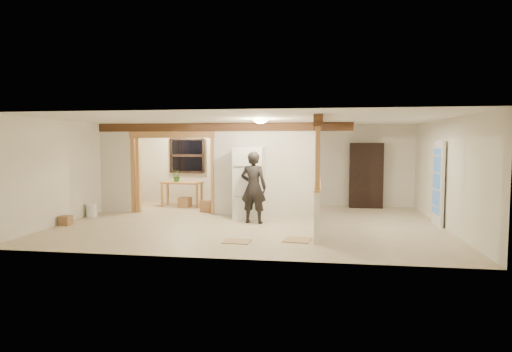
% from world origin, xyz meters
% --- Properties ---
extents(floor, '(9.00, 6.50, 0.01)m').
position_xyz_m(floor, '(0.00, 0.00, -0.01)').
color(floor, beige).
rests_on(floor, ground).
extents(ceiling, '(9.00, 6.50, 0.01)m').
position_xyz_m(ceiling, '(0.00, 0.00, 2.50)').
color(ceiling, white).
extents(wall_back, '(9.00, 0.01, 2.50)m').
position_xyz_m(wall_back, '(0.00, 3.25, 1.25)').
color(wall_back, white).
rests_on(wall_back, floor).
extents(wall_front, '(9.00, 0.01, 2.50)m').
position_xyz_m(wall_front, '(0.00, -3.25, 1.25)').
color(wall_front, white).
rests_on(wall_front, floor).
extents(wall_left, '(0.01, 6.50, 2.50)m').
position_xyz_m(wall_left, '(-4.50, 0.00, 1.25)').
color(wall_left, white).
rests_on(wall_left, floor).
extents(wall_right, '(0.01, 6.50, 2.50)m').
position_xyz_m(wall_right, '(4.50, 0.00, 1.25)').
color(wall_right, white).
rests_on(wall_right, floor).
extents(partition_left_stub, '(0.90, 0.12, 2.50)m').
position_xyz_m(partition_left_stub, '(-4.05, 1.20, 1.25)').
color(partition_left_stub, silver).
rests_on(partition_left_stub, floor).
extents(partition_center, '(2.80, 0.12, 2.50)m').
position_xyz_m(partition_center, '(0.20, 1.20, 1.25)').
color(partition_center, silver).
rests_on(partition_center, floor).
extents(doorway_frame, '(2.46, 0.14, 2.20)m').
position_xyz_m(doorway_frame, '(-2.40, 1.20, 1.10)').
color(doorway_frame, tan).
rests_on(doorway_frame, floor).
extents(header_beam_back, '(7.00, 0.18, 0.22)m').
position_xyz_m(header_beam_back, '(-1.00, 1.20, 2.38)').
color(header_beam_back, '#57341D').
rests_on(header_beam_back, ceiling).
extents(header_beam_right, '(0.18, 3.30, 0.22)m').
position_xyz_m(header_beam_right, '(1.60, -0.40, 2.38)').
color(header_beam_right, '#57341D').
rests_on(header_beam_right, ceiling).
extents(pony_wall, '(0.12, 3.20, 1.00)m').
position_xyz_m(pony_wall, '(1.60, -0.40, 0.50)').
color(pony_wall, silver).
rests_on(pony_wall, floor).
extents(stud_partition, '(0.14, 3.20, 1.32)m').
position_xyz_m(stud_partition, '(1.60, -0.40, 1.66)').
color(stud_partition, tan).
rests_on(stud_partition, pony_wall).
extents(window_back, '(1.12, 0.10, 1.10)m').
position_xyz_m(window_back, '(-2.60, 3.17, 1.55)').
color(window_back, black).
rests_on(window_back, wall_back).
extents(french_door, '(0.12, 0.86, 2.00)m').
position_xyz_m(french_door, '(4.42, 0.40, 1.00)').
color(french_door, white).
rests_on(french_door, floor).
extents(ceiling_dome_main, '(0.36, 0.36, 0.16)m').
position_xyz_m(ceiling_dome_main, '(0.30, -0.50, 2.48)').
color(ceiling_dome_main, '#FFEABF').
rests_on(ceiling_dome_main, ceiling).
extents(ceiling_dome_util, '(0.32, 0.32, 0.14)m').
position_xyz_m(ceiling_dome_util, '(-2.50, 2.30, 2.48)').
color(ceiling_dome_util, '#FFEABF').
rests_on(ceiling_dome_util, ceiling).
extents(hanging_bulb, '(0.07, 0.07, 0.07)m').
position_xyz_m(hanging_bulb, '(-2.00, 1.60, 2.18)').
color(hanging_bulb, '#FFD88C').
rests_on(hanging_bulb, ceiling).
extents(refrigerator, '(0.76, 0.74, 1.85)m').
position_xyz_m(refrigerator, '(-0.17, 0.77, 0.92)').
color(refrigerator, silver).
rests_on(refrigerator, floor).
extents(woman, '(0.70, 0.51, 1.76)m').
position_xyz_m(woman, '(0.06, 0.02, 0.88)').
color(woman, black).
rests_on(woman, floor).
extents(work_table, '(1.28, 0.77, 0.76)m').
position_xyz_m(work_table, '(-2.56, 2.48, 0.38)').
color(work_table, tan).
rests_on(work_table, floor).
extents(potted_plant, '(0.38, 0.35, 0.36)m').
position_xyz_m(potted_plant, '(-2.72, 2.49, 0.94)').
color(potted_plant, '#2A6F27').
rests_on(potted_plant, work_table).
extents(shop_vac, '(0.59, 0.59, 0.60)m').
position_xyz_m(shop_vac, '(-4.20, 2.51, 0.30)').
color(shop_vac, '#B31D0F').
rests_on(shop_vac, floor).
extents(bookshelf, '(0.98, 0.33, 1.96)m').
position_xyz_m(bookshelf, '(3.04, 3.02, 0.98)').
color(bookshelf, black).
rests_on(bookshelf, floor).
extents(bucket, '(0.33, 0.33, 0.36)m').
position_xyz_m(bucket, '(-4.31, 0.26, 0.18)').
color(bucket, silver).
rests_on(bucket, floor).
extents(box_util_a, '(0.48, 0.45, 0.33)m').
position_xyz_m(box_util_a, '(-1.47, 1.55, 0.16)').
color(box_util_a, '#9C704B').
rests_on(box_util_a, floor).
extents(box_util_b, '(0.38, 0.38, 0.30)m').
position_xyz_m(box_util_b, '(-2.41, 2.29, 0.15)').
color(box_util_b, '#9C704B').
rests_on(box_util_b, floor).
extents(box_front, '(0.29, 0.24, 0.22)m').
position_xyz_m(box_front, '(-4.33, -0.90, 0.11)').
color(box_front, '#9C704B').
rests_on(box_front, floor).
extents(floor_panel_near, '(0.59, 0.59, 0.02)m').
position_xyz_m(floor_panel_near, '(1.21, -1.69, 0.01)').
color(floor_panel_near, tan).
rests_on(floor_panel_near, floor).
extents(floor_panel_far, '(0.54, 0.44, 0.02)m').
position_xyz_m(floor_panel_far, '(0.03, -2.00, 0.01)').
color(floor_panel_far, tan).
rests_on(floor_panel_far, floor).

